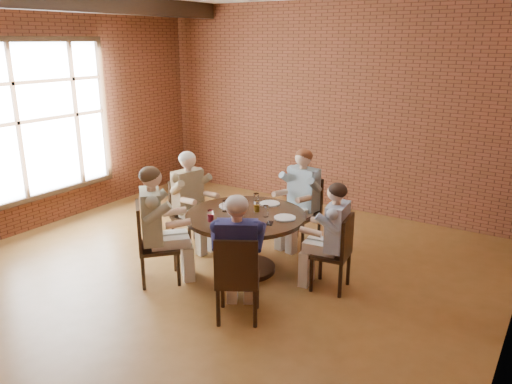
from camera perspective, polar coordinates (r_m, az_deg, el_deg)
The scene contains 27 objects.
floor at distance 6.12m, azimuth -6.45°, elevation -10.15°, with size 7.00×7.00×0.00m, color olive.
wall_back at distance 8.50m, azimuth 8.39°, elevation 9.55°, with size 7.00×7.00×0.00m, color brown.
wall_left at distance 8.01m, azimuth -25.39°, elevation 7.64°, with size 7.00×7.00×0.00m, color brown.
window at distance 8.18m, azimuth -22.72°, elevation 7.77°, with size 0.10×2.16×2.36m.
dining_table at distance 6.15m, azimuth -1.18°, elevation -4.49°, with size 1.47×1.47×0.75m.
chair_a at distance 5.78m, azimuth 9.32°, elevation -6.56°, with size 0.45×0.45×0.91m.
diner_a at distance 5.74m, azimuth 8.64°, elevation -5.12°, with size 0.50×0.61×1.28m, color #3D629F, non-canonical shape.
chair_b at distance 7.04m, azimuth 5.54°, elevation -1.85°, with size 0.51×0.51×0.96m.
diner_b at distance 6.91m, azimuth 5.13°, elevation -0.72°, with size 0.55×0.68×1.37m, color gray, non-canonical shape.
chair_c at distance 7.00m, azimuth -7.84°, elevation -2.07°, with size 0.51×0.51×0.95m.
diner_c at distance 6.88m, azimuth -7.45°, elevation -0.97°, with size 0.54×0.66×1.35m, color brown, non-canonical shape.
chair_d at distance 6.01m, azimuth -12.02°, elevation -5.42°, with size 0.66×0.66×0.98m.
diner_d at distance 5.95m, azimuth -11.20°, elevation -3.75°, with size 0.58×0.71×1.41m, color tan, non-canonical shape.
chair_e at distance 5.08m, azimuth -2.17°, elevation -9.60°, with size 0.59×0.59×0.94m.
diner_e at distance 5.09m, azimuth -2.10°, elevation -7.54°, with size 0.54×0.66×1.35m, color #1B1D4C, non-canonical shape.
plate_a at distance 5.94m, azimuth 3.31°, elevation -2.96°, with size 0.26×0.26×0.01m, color white.
plate_b at distance 6.44m, azimuth 1.59°, elevation -1.33°, with size 0.26×0.26×0.01m, color white.
plate_c at distance 6.36m, azimuth -3.08°, elevation -1.57°, with size 0.26×0.26×0.01m, color white.
plate_d at distance 5.66m, azimuth -0.31°, elevation -3.96°, with size 0.26×0.26×0.01m, color white.
glass_a at distance 5.96m, azimuth 1.14°, elevation -2.21°, with size 0.07×0.07×0.14m, color white.
glass_b at distance 6.14m, azimuth 0.07°, elevation -1.64°, with size 0.07×0.07×0.14m, color white.
glass_c at distance 6.43m, azimuth 0.02°, elevation -0.76°, with size 0.07×0.07×0.14m, color white.
glass_d at distance 6.14m, azimuth -1.96°, elevation -1.65°, with size 0.07×0.07×0.14m, color white.
glass_e at distance 6.16m, azimuth -3.56°, elevation -1.61°, with size 0.07×0.07×0.14m, color white.
glass_f at distance 5.84m, azimuth -5.22°, elevation -2.72°, with size 0.07×0.07×0.14m, color white.
glass_g at distance 5.86m, azimuth -2.55°, elevation -2.58°, with size 0.07×0.07×0.14m, color white.
smartphone at distance 5.77m, azimuth 1.61°, elevation -3.58°, with size 0.07×0.14×0.01m, color black.
Camera 1 is at (3.50, -4.17, 2.79)m, focal length 35.00 mm.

